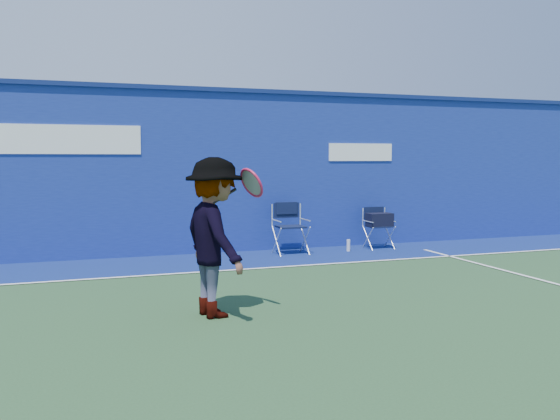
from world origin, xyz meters
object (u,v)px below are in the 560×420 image
object	(u,v)px
directors_chair_left	(290,237)
water_bottle	(348,245)
directors_chair_right	(379,232)
tennis_player	(215,237)

from	to	relation	value
directors_chair_left	water_bottle	world-z (taller)	directors_chair_left
directors_chair_right	tennis_player	xyz separation A→B (m)	(-4.17, -3.82, 0.56)
water_bottle	tennis_player	bearing A→B (deg)	-133.09
directors_chair_left	directors_chair_right	distance (m)	1.87
directors_chair_left	water_bottle	distance (m)	1.17
directors_chair_right	water_bottle	distance (m)	0.77
tennis_player	water_bottle	bearing A→B (deg)	46.91
water_bottle	tennis_player	distance (m)	5.11
water_bottle	tennis_player	xyz separation A→B (m)	(-3.45, -3.69, 0.78)
water_bottle	directors_chair_left	bearing A→B (deg)	175.30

